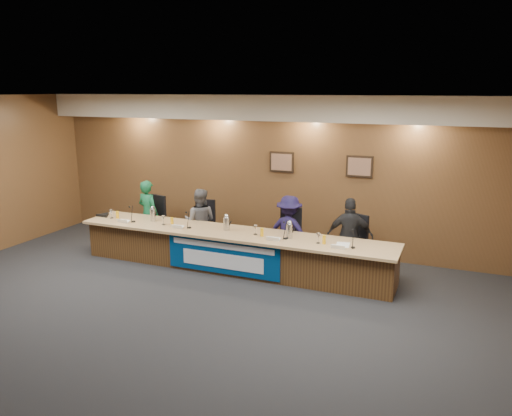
% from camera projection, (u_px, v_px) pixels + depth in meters
% --- Properties ---
extents(floor, '(10.00, 10.00, 0.00)m').
position_uv_depth(floor, '(163.00, 322.00, 7.27)').
color(floor, black).
rests_on(floor, ground).
extents(ceiling, '(10.00, 8.00, 0.04)m').
position_uv_depth(ceiling, '(152.00, 98.00, 6.52)').
color(ceiling, silver).
rests_on(ceiling, wall_back).
extents(wall_back, '(10.00, 0.04, 3.20)m').
position_uv_depth(wall_back, '(264.00, 173.00, 10.49)').
color(wall_back, brown).
rests_on(wall_back, floor).
extents(soffit, '(10.00, 0.50, 0.50)m').
position_uv_depth(soffit, '(260.00, 108.00, 9.95)').
color(soffit, beige).
rests_on(soffit, wall_back).
extents(dais_body, '(6.00, 0.80, 0.70)m').
position_uv_depth(dais_body, '(232.00, 251.00, 9.34)').
color(dais_body, '#4B2F16').
rests_on(dais_body, floor).
extents(dais_top, '(6.10, 0.95, 0.05)m').
position_uv_depth(dais_top, '(231.00, 233.00, 9.21)').
color(dais_top, tan).
rests_on(dais_top, dais_body).
extents(banner, '(2.20, 0.02, 0.65)m').
position_uv_depth(banner, '(223.00, 256.00, 8.96)').
color(banner, navy).
rests_on(banner, dais_body).
extents(banner_text_upper, '(2.00, 0.01, 0.10)m').
position_uv_depth(banner_text_upper, '(222.00, 246.00, 8.90)').
color(banner_text_upper, silver).
rests_on(banner_text_upper, banner).
extents(banner_text_lower, '(1.60, 0.01, 0.28)m').
position_uv_depth(banner_text_lower, '(222.00, 261.00, 8.97)').
color(banner_text_lower, silver).
rests_on(banner_text_lower, banner).
extents(wall_photo_left, '(0.52, 0.04, 0.42)m').
position_uv_depth(wall_photo_left, '(282.00, 162.00, 10.25)').
color(wall_photo_left, black).
rests_on(wall_photo_left, wall_back).
extents(wall_photo_right, '(0.52, 0.04, 0.42)m').
position_uv_depth(wall_photo_right, '(360.00, 167.00, 9.65)').
color(wall_photo_right, black).
rests_on(wall_photo_right, wall_back).
extents(panelist_a, '(0.59, 0.45, 1.45)m').
position_uv_depth(panelist_a, '(148.00, 214.00, 10.63)').
color(panelist_a, '#0F502E').
rests_on(panelist_a, floor).
extents(panelist_b, '(0.76, 0.66, 1.36)m').
position_uv_depth(panelist_b, '(200.00, 221.00, 10.17)').
color(panelist_b, '#55555A').
rests_on(panelist_b, floor).
extents(panelist_c, '(0.93, 0.59, 1.37)m').
position_uv_depth(panelist_c, '(289.00, 231.00, 9.45)').
color(panelist_c, black).
rests_on(panelist_c, floor).
extents(panelist_d, '(0.89, 0.51, 1.43)m').
position_uv_depth(panelist_d, '(350.00, 237.00, 9.01)').
color(panelist_d, black).
rests_on(panelist_d, floor).
extents(office_chair_a, '(0.58, 0.58, 0.08)m').
position_uv_depth(office_chair_a, '(152.00, 224.00, 10.77)').
color(office_chair_a, black).
rests_on(office_chair_a, floor).
extents(office_chair_b, '(0.56, 0.56, 0.08)m').
position_uv_depth(office_chair_b, '(203.00, 230.00, 10.31)').
color(office_chair_b, black).
rests_on(office_chair_b, floor).
extents(office_chair_c, '(0.60, 0.60, 0.08)m').
position_uv_depth(office_chair_c, '(291.00, 240.00, 9.59)').
color(office_chair_c, black).
rests_on(office_chair_c, floor).
extents(office_chair_d, '(0.63, 0.63, 0.08)m').
position_uv_depth(office_chair_d, '(350.00, 247.00, 9.16)').
color(office_chair_d, black).
rests_on(office_chair_d, floor).
extents(nameplate_a, '(0.24, 0.08, 0.10)m').
position_uv_depth(nameplate_a, '(122.00, 221.00, 9.79)').
color(nameplate_a, white).
rests_on(nameplate_a, dais_top).
extents(microphone_a, '(0.07, 0.07, 0.02)m').
position_uv_depth(microphone_a, '(134.00, 221.00, 9.86)').
color(microphone_a, black).
rests_on(microphone_a, dais_top).
extents(juice_glass_a, '(0.06, 0.06, 0.15)m').
position_uv_depth(juice_glass_a, '(117.00, 215.00, 10.11)').
color(juice_glass_a, '#ECAA12').
rests_on(juice_glass_a, dais_top).
extents(water_glass_a, '(0.08, 0.08, 0.18)m').
position_uv_depth(water_glass_a, '(111.00, 214.00, 10.13)').
color(water_glass_a, silver).
rests_on(water_glass_a, dais_top).
extents(nameplate_b, '(0.24, 0.08, 0.10)m').
position_uv_depth(nameplate_b, '(177.00, 226.00, 9.39)').
color(nameplate_b, white).
rests_on(nameplate_b, dais_top).
extents(microphone_b, '(0.07, 0.07, 0.02)m').
position_uv_depth(microphone_b, '(189.00, 228.00, 9.43)').
color(microphone_b, black).
rests_on(microphone_b, dais_top).
extents(juice_glass_b, '(0.06, 0.06, 0.15)m').
position_uv_depth(juice_glass_b, '(172.00, 221.00, 9.62)').
color(juice_glass_b, '#ECAA12').
rests_on(juice_glass_b, dais_top).
extents(water_glass_b, '(0.08, 0.08, 0.18)m').
position_uv_depth(water_glass_b, '(163.00, 220.00, 9.64)').
color(water_glass_b, silver).
rests_on(water_glass_b, dais_top).
extents(nameplate_c, '(0.24, 0.08, 0.10)m').
position_uv_depth(nameplate_c, '(273.00, 238.00, 8.62)').
color(nameplate_c, white).
rests_on(nameplate_c, dais_top).
extents(microphone_c, '(0.07, 0.07, 0.02)m').
position_uv_depth(microphone_c, '(286.00, 238.00, 8.74)').
color(microphone_c, black).
rests_on(microphone_c, dais_top).
extents(juice_glass_c, '(0.06, 0.06, 0.15)m').
position_uv_depth(juice_glass_c, '(262.00, 232.00, 8.89)').
color(juice_glass_c, '#ECAA12').
rests_on(juice_glass_c, dais_top).
extents(water_glass_c, '(0.08, 0.08, 0.18)m').
position_uv_depth(water_glass_c, '(256.00, 230.00, 8.98)').
color(water_glass_c, silver).
rests_on(water_glass_c, dais_top).
extents(nameplate_d, '(0.24, 0.08, 0.10)m').
position_uv_depth(nameplate_d, '(338.00, 247.00, 8.18)').
color(nameplate_d, white).
rests_on(nameplate_d, dais_top).
extents(microphone_d, '(0.07, 0.07, 0.02)m').
position_uv_depth(microphone_d, '(353.00, 247.00, 8.24)').
color(microphone_d, black).
rests_on(microphone_d, dais_top).
extents(juice_glass_d, '(0.06, 0.06, 0.15)m').
position_uv_depth(juice_glass_d, '(324.00, 240.00, 8.45)').
color(juice_glass_d, '#ECAA12').
rests_on(juice_glass_d, dais_top).
extents(water_glass_d, '(0.08, 0.08, 0.18)m').
position_uv_depth(water_glass_d, '(318.00, 238.00, 8.47)').
color(water_glass_d, silver).
rests_on(water_glass_d, dais_top).
extents(carafe_left, '(0.11, 0.11, 0.25)m').
position_uv_depth(carafe_left, '(153.00, 215.00, 9.90)').
color(carafe_left, silver).
rests_on(carafe_left, dais_top).
extents(carafe_mid, '(0.12, 0.12, 0.25)m').
position_uv_depth(carafe_mid, '(227.00, 224.00, 9.26)').
color(carafe_mid, silver).
rests_on(carafe_mid, dais_top).
extents(carafe_right, '(0.12, 0.12, 0.26)m').
position_uv_depth(carafe_right, '(289.00, 231.00, 8.76)').
color(carafe_right, silver).
rests_on(carafe_right, dais_top).
extents(speakerphone, '(0.32, 0.32, 0.05)m').
position_uv_depth(speakerphone, '(104.00, 215.00, 10.30)').
color(speakerphone, black).
rests_on(speakerphone, dais_top).
extents(paper_stack, '(0.26, 0.33, 0.01)m').
position_uv_depth(paper_stack, '(343.00, 245.00, 8.41)').
color(paper_stack, white).
rests_on(paper_stack, dais_top).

